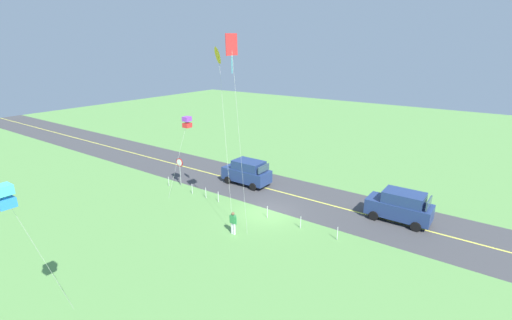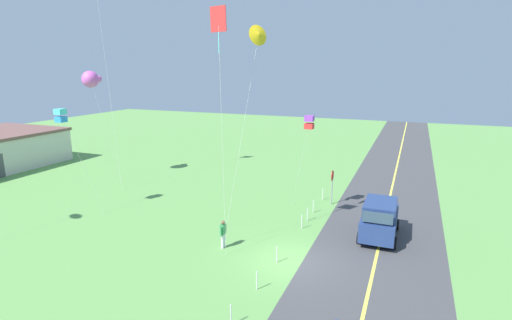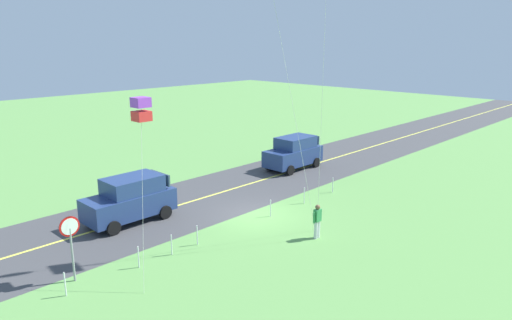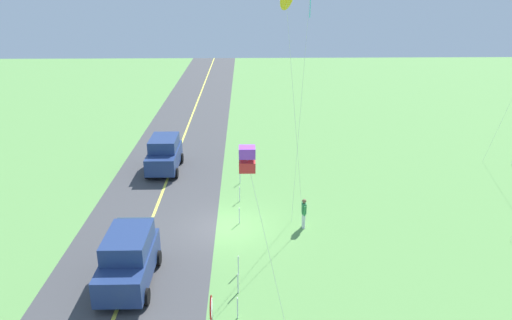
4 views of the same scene
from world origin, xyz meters
name	(u,v)px [view 2 (image 2 of 4)]	position (x,y,z in m)	size (l,w,h in m)	color
ground_plane	(292,262)	(0.00, 0.00, -0.05)	(120.00, 120.00, 0.10)	#60994C
asphalt_road	(372,276)	(0.00, -4.00, 0.00)	(120.00, 7.00, 0.00)	#424244
road_centre_stripe	(372,276)	(0.00, -4.00, 0.01)	(120.00, 0.16, 0.00)	#E5E04C
car_suv_foreground	(380,218)	(4.85, -3.86, 1.15)	(4.40, 2.12, 2.24)	navy
stop_sign	(332,181)	(9.53, -0.10, 1.80)	(0.76, 0.08, 2.56)	gray
person_adult_near	(223,233)	(0.09, 4.02, 0.86)	(0.58, 0.22, 1.60)	silver
kite_red_low	(258,36)	(2.06, 2.72, 11.40)	(2.55, 1.79, 12.01)	silver
kite_blue_mid	(218,25)	(-0.05, 3.97, 11.80)	(0.71, 0.97, 12.68)	silver
kite_yellow_high	(61,116)	(0.86, 16.03, 6.74)	(1.22, 2.30, 7.19)	silver
kite_cyan_top	(309,122)	(7.00, 1.10, 6.30)	(1.52, 1.71, 6.74)	silver
kite_purple_back	(91,79)	(8.25, 20.44, 8.83)	(1.90, 2.63, 9.54)	silver
fence_post_0	(231,314)	(-5.86, 0.70, 0.45)	(0.05, 0.05, 0.90)	silver
fence_post_1	(257,281)	(-3.17, 0.70, 0.45)	(0.05, 0.05, 0.90)	silver
fence_post_2	(277,254)	(-0.42, 0.70, 0.45)	(0.05, 0.05, 0.90)	silver
fence_post_3	(302,222)	(4.33, 0.70, 0.45)	(0.05, 0.05, 0.90)	silver
fence_post_4	(307,214)	(5.70, 0.70, 0.45)	(0.05, 0.05, 0.90)	silver
fence_post_5	(313,207)	(7.28, 0.70, 0.45)	(0.05, 0.05, 0.90)	silver
fence_post_6	(323,194)	(10.23, 0.70, 0.45)	(0.05, 0.05, 0.90)	silver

